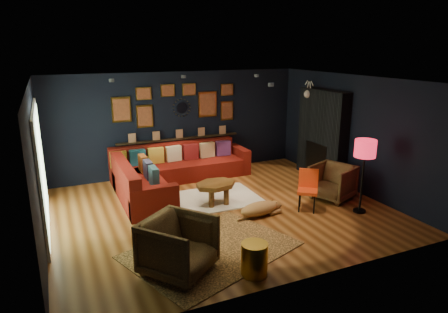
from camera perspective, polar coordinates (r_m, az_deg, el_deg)
name	(u,v)px	position (r m, az deg, el deg)	size (l,w,h in m)	color
floor	(221,210)	(8.15, -0.40, -7.65)	(6.50, 6.50, 0.00)	#945C2C
room_walls	(221,133)	(7.67, -0.43, 3.36)	(6.50, 6.50, 6.50)	black
sectional	(166,173)	(9.45, -8.23, -2.41)	(3.41, 2.69, 0.86)	maroon
ledge	(179,139)	(10.27, -6.39, 2.55)	(3.20, 0.12, 0.04)	black
gallery_wall	(177,104)	(10.14, -6.68, 7.48)	(3.15, 0.04, 1.02)	gold
sunburst_mirror	(182,108)	(10.19, -6.06, 6.93)	(0.47, 0.16, 0.47)	silver
fireplace	(322,138)	(10.11, 13.79, 2.58)	(0.31, 1.60, 2.20)	black
deer_head	(314,94)	(10.36, 12.67, 8.74)	(0.50, 0.28, 0.45)	white
sliding_door	(41,169)	(7.77, -24.65, -1.68)	(0.06, 2.80, 2.20)	white
ceiling_spots	(205,79)	(8.26, -2.69, 11.00)	(3.30, 2.50, 0.06)	black
shag_rug	(213,199)	(8.69, -1.65, -6.06)	(1.97, 1.43, 0.03)	silver
leopard_rug	(212,250)	(6.67, -1.78, -13.18)	(2.57, 1.83, 0.01)	#CE8D4C
coffee_table	(216,187)	(8.31, -1.18, -4.35)	(1.00, 0.82, 0.45)	brown
pouf	(148,197)	(8.45, -10.85, -5.76)	(0.47, 0.47, 0.31)	#A81F1C
armchair_left	(178,243)	(5.92, -6.53, -12.24)	(0.90, 0.85, 0.93)	#A37640
armchair_right	(332,180)	(8.92, 15.23, -3.31)	(0.80, 0.75, 0.83)	#A37640
gold_stool	(254,259)	(5.95, 4.35, -14.40)	(0.39, 0.39, 0.49)	gold
orange_chair	(308,186)	(8.21, 11.90, -4.20)	(0.54, 0.54, 0.83)	black
floor_lamp	(365,152)	(8.13, 19.50, 0.60)	(0.41, 0.41, 1.48)	black
dog	(259,206)	(7.86, 5.09, -7.10)	(1.14, 0.56, 0.36)	tan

